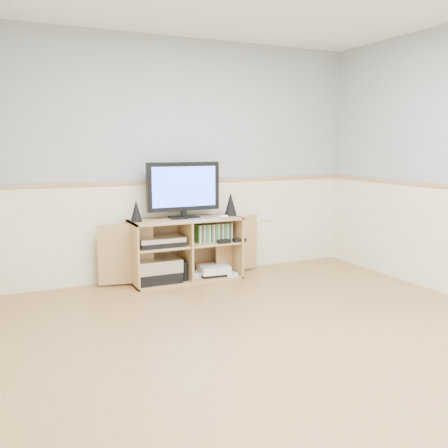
% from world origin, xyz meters
% --- Properties ---
extents(room, '(4.04, 4.54, 2.54)m').
position_xyz_m(room, '(-0.06, 0.12, 1.22)').
color(room, tan).
rests_on(room, ground).
extents(media_cabinet, '(1.79, 0.43, 0.65)m').
position_xyz_m(media_cabinet, '(-0.07, 2.06, 0.33)').
color(media_cabinet, tan).
rests_on(media_cabinet, floor).
extents(monitor, '(0.78, 0.18, 0.58)m').
position_xyz_m(monitor, '(-0.07, 2.05, 0.96)').
color(monitor, black).
rests_on(monitor, media_cabinet).
extents(speaker_left, '(0.12, 0.12, 0.22)m').
position_xyz_m(speaker_left, '(-0.59, 2.03, 0.76)').
color(speaker_left, black).
rests_on(speaker_left, media_cabinet).
extents(speaker_right, '(0.14, 0.14, 0.25)m').
position_xyz_m(speaker_right, '(0.45, 2.03, 0.78)').
color(speaker_right, black).
rests_on(speaker_right, media_cabinet).
extents(keyboard, '(0.32, 0.13, 0.01)m').
position_xyz_m(keyboard, '(0.08, 1.87, 0.66)').
color(keyboard, silver).
rests_on(keyboard, media_cabinet).
extents(mouse, '(0.10, 0.08, 0.04)m').
position_xyz_m(mouse, '(0.30, 1.87, 0.67)').
color(mouse, white).
rests_on(mouse, media_cabinet).
extents(av_components, '(0.53, 0.34, 0.47)m').
position_xyz_m(av_components, '(-0.38, 2.00, 0.22)').
color(av_components, black).
rests_on(av_components, media_cabinet).
extents(game_consoles, '(0.45, 0.30, 0.11)m').
position_xyz_m(game_consoles, '(0.22, 1.99, 0.07)').
color(game_consoles, white).
rests_on(game_consoles, media_cabinet).
extents(game_cases, '(0.39, 0.13, 0.19)m').
position_xyz_m(game_cases, '(0.23, 1.99, 0.48)').
color(game_cases, '#3F8C3F').
rests_on(game_cases, media_cabinet).
extents(wall_outlet, '(0.12, 0.03, 0.12)m').
position_xyz_m(wall_outlet, '(1.00, 2.23, 0.60)').
color(wall_outlet, white).
rests_on(wall_outlet, wall_back).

